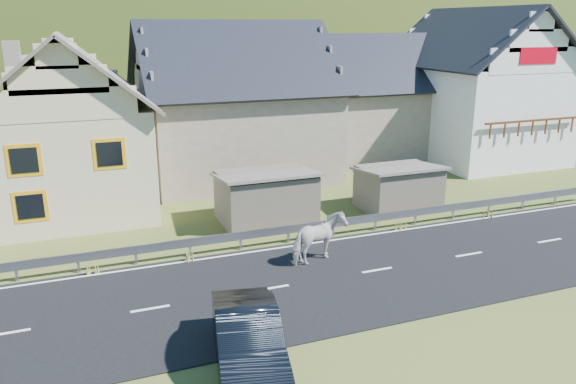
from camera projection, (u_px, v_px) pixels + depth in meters
name	position (u px, v px, depth m)	size (l,w,h in m)	color
ground	(377.00, 271.00, 20.12)	(160.00, 160.00, 0.00)	#384A1B
road	(377.00, 271.00, 20.11)	(60.00, 7.00, 0.04)	black
lane_markings	(377.00, 270.00, 20.11)	(60.00, 6.60, 0.01)	silver
guardrail	(333.00, 224.00, 23.25)	(28.10, 0.09, 0.75)	#93969B
shed_left	(266.00, 198.00, 24.94)	(4.30, 3.30, 2.40)	#726657
shed_right	(398.00, 188.00, 26.74)	(3.80, 2.90, 2.20)	#726657
house_cream	(65.00, 117.00, 26.19)	(7.80, 9.80, 8.30)	beige
house_stone_a	(234.00, 95.00, 31.87)	(10.80, 9.80, 8.90)	gray
house_stone_b	(371.00, 91.00, 37.19)	(9.80, 8.80, 8.10)	gray
house_white	(476.00, 79.00, 36.32)	(8.80, 10.80, 9.70)	white
mountain	(121.00, 112.00, 188.64)	(440.00, 280.00, 260.00)	#263913
horse	(319.00, 238.00, 20.61)	(2.15, 0.98, 1.81)	beige
car	(248.00, 341.00, 14.26)	(1.64, 4.71, 1.55)	black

